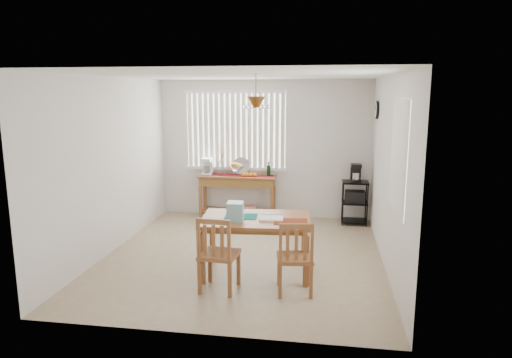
% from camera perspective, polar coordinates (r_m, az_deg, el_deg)
% --- Properties ---
extents(ground, '(4.00, 4.50, 0.01)m').
position_cam_1_polar(ground, '(6.82, -1.55, -9.58)').
color(ground, tan).
extents(room_shell, '(4.20, 4.70, 2.70)m').
position_cam_1_polar(room_shell, '(6.44, -1.58, 4.74)').
color(room_shell, silver).
rests_on(room_shell, ground).
extents(sideboard, '(1.46, 0.41, 0.82)m').
position_cam_1_polar(sideboard, '(8.65, -2.29, -0.90)').
color(sideboard, brown).
rests_on(sideboard, ground).
extents(sideboard_items, '(1.38, 0.34, 0.63)m').
position_cam_1_polar(sideboard_items, '(8.65, -3.78, 1.33)').
color(sideboard_items, maroon).
rests_on(sideboard_items, sideboard).
extents(wire_cart, '(0.46, 0.37, 0.79)m').
position_cam_1_polar(wire_cart, '(8.47, 12.24, -2.38)').
color(wire_cart, black).
rests_on(wire_cart, ground).
extents(cart_items, '(0.19, 0.22, 0.32)m').
position_cam_1_polar(cart_items, '(8.38, 12.36, 0.71)').
color(cart_items, black).
rests_on(cart_items, wire_cart).
extents(dining_table, '(1.48, 1.02, 0.76)m').
position_cam_1_polar(dining_table, '(6.00, -0.01, -5.68)').
color(dining_table, brown).
rests_on(dining_table, ground).
extents(table_items, '(1.12, 0.48, 0.24)m').
position_cam_1_polar(table_items, '(5.84, -1.45, -4.32)').
color(table_items, '#136D66').
rests_on(table_items, dining_table).
extents(chair_left, '(0.47, 0.47, 0.95)m').
position_cam_1_polar(chair_left, '(5.54, -4.76, -9.39)').
color(chair_left, brown).
rests_on(chair_left, ground).
extents(chair_right, '(0.47, 0.47, 0.91)m').
position_cam_1_polar(chair_right, '(5.48, 4.90, -9.81)').
color(chair_right, brown).
rests_on(chair_right, ground).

